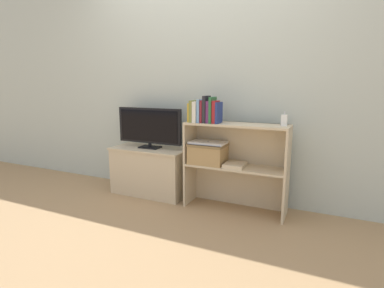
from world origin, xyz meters
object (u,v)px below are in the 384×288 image
at_px(book_crimson, 216,112).
at_px(magazine_stack, 235,165).
at_px(book_ivory, 197,112).
at_px(storage_basket_left, 208,152).
at_px(tv, 149,127).
at_px(book_skyblue, 201,111).
at_px(book_navy, 219,113).
at_px(baby_monitor, 284,120).
at_px(book_olive, 194,111).
at_px(book_maroon, 204,111).
at_px(book_plum, 209,112).
at_px(book_charcoal, 206,109).
at_px(book_mustard, 191,112).
at_px(tv_stand, 151,171).
at_px(laptop, 208,142).
at_px(book_forest, 213,110).

relative_size(book_crimson, magazine_stack, 0.95).
bearing_deg(book_ivory, storage_basket_left, 15.85).
relative_size(tv, magazine_stack, 3.50).
distance_m(book_skyblue, storage_basket_left, 0.41).
bearing_deg(book_navy, book_crimson, 180.00).
xyz_separation_m(book_ivory, book_crimson, (0.19, 0.00, 0.00)).
bearing_deg(baby_monitor, tv, 178.32).
relative_size(book_olive, magazine_stack, 0.95).
xyz_separation_m(book_maroon, book_plum, (0.06, -0.00, -0.00)).
relative_size(book_charcoal, book_plum, 1.24).
xyz_separation_m(book_skyblue, magazine_stack, (0.34, 0.01, -0.49)).
bearing_deg(book_olive, book_skyblue, -0.00).
height_order(book_mustard, book_crimson, book_crimson).
height_order(book_ivory, book_navy, book_ivory).
relative_size(tv_stand, book_crimson, 4.07).
distance_m(baby_monitor, laptop, 0.73).
distance_m(book_plum, baby_monitor, 0.67).
bearing_deg(book_maroon, book_olive, 180.00).
bearing_deg(book_charcoal, book_navy, 0.00).
bearing_deg(book_crimson, book_charcoal, 180.00).
distance_m(book_skyblue, book_navy, 0.18).
height_order(book_charcoal, book_forest, book_charcoal).
xyz_separation_m(tv, laptop, (0.70, -0.06, -0.11)).
xyz_separation_m(tv, book_navy, (0.81, -0.09, 0.18)).
height_order(tv, laptop, tv).
bearing_deg(book_forest, book_plum, -180.00).
height_order(book_skyblue, laptop, book_skyblue).
relative_size(book_olive, storage_basket_left, 0.60).
relative_size(book_forest, baby_monitor, 1.88).
xyz_separation_m(tv_stand, book_crimson, (0.78, -0.09, 0.68)).
bearing_deg(baby_monitor, laptop, -178.75).
relative_size(book_forest, storage_basket_left, 0.70).
distance_m(book_mustard, book_maroon, 0.13).
bearing_deg(tv, book_plum, -6.76).
bearing_deg(storage_basket_left, book_charcoal, -107.35).
height_order(book_charcoal, laptop, book_charcoal).
relative_size(book_maroon, magazine_stack, 0.96).
distance_m(tv, laptop, 0.71).
bearing_deg(tv_stand, book_charcoal, -7.19).
relative_size(book_crimson, baby_monitor, 1.61).
relative_size(book_mustard, book_olive, 0.87).
bearing_deg(book_charcoal, baby_monitor, 3.65).
bearing_deg(book_mustard, book_maroon, 0.00).
relative_size(book_mustard, book_plum, 0.89).
distance_m(book_maroon, book_forest, 0.09).
distance_m(tv, magazine_stack, 1.02).
distance_m(book_crimson, storage_basket_left, 0.40).
bearing_deg(laptop, book_navy, -14.53).
relative_size(book_plum, storage_basket_left, 0.59).
height_order(storage_basket_left, laptop, laptop).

